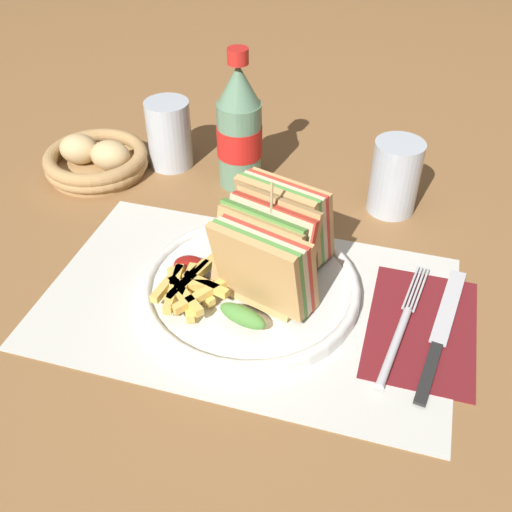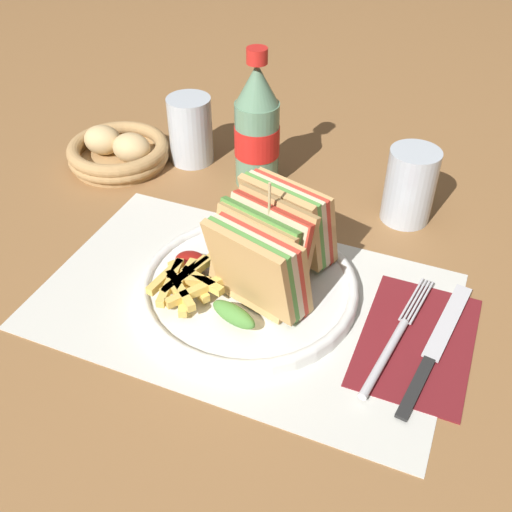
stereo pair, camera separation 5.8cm
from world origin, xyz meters
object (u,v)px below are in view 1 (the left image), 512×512
object	(u,v)px
coke_bottle_near	(239,129)
glass_far	(169,134)
plate_main	(251,287)
bread_basket	(96,160)
knife	(441,332)
club_sandwich	(272,247)
glass_near	(394,181)
fork	(399,333)

from	to	relation	value
coke_bottle_near	glass_far	bearing A→B (deg)	170.79
plate_main	bread_basket	bearing A→B (deg)	147.22
knife	coke_bottle_near	distance (m)	0.38
club_sandwich	glass_near	xyz separation A→B (m)	(0.11, 0.21, -0.02)
coke_bottle_near	glass_near	xyz separation A→B (m)	(0.22, -0.01, -0.04)
plate_main	fork	bearing A→B (deg)	-7.94
fork	glass_far	xyz separation A→B (m)	(-0.37, 0.27, 0.04)
plate_main	knife	size ratio (longest dim) A/B	1.20
glass_near	bread_basket	xyz separation A→B (m)	(-0.43, -0.03, -0.02)
coke_bottle_near	glass_near	bearing A→B (deg)	-1.92
coke_bottle_near	bread_basket	bearing A→B (deg)	-171.00
club_sandwich	bread_basket	bearing A→B (deg)	150.04
club_sandwich	knife	world-z (taller)	club_sandwich
knife	club_sandwich	bearing A→B (deg)	-176.26
plate_main	bread_basket	world-z (taller)	bread_basket
glass_near	bread_basket	size ratio (longest dim) A/B	0.66
plate_main	glass_near	xyz separation A→B (m)	(0.13, 0.22, 0.03)
plate_main	knife	world-z (taller)	plate_main
club_sandwich	glass_far	distance (m)	0.32
club_sandwich	glass_far	size ratio (longest dim) A/B	1.89
plate_main	fork	size ratio (longest dim) A/B	1.30
knife	glass_far	bearing A→B (deg)	157.02
glass_near	plate_main	bearing A→B (deg)	-121.74
fork	coke_bottle_near	size ratio (longest dim) A/B	0.98
plate_main	glass_near	bearing A→B (deg)	58.26
plate_main	club_sandwich	size ratio (longest dim) A/B	1.30
fork	knife	size ratio (longest dim) A/B	0.92
club_sandwich	fork	bearing A→B (deg)	-11.93
glass_far	bread_basket	distance (m)	0.11
bread_basket	fork	bearing A→B (deg)	-24.68
glass_near	fork	bearing A→B (deg)	-81.42
plate_main	glass_far	distance (m)	0.32
club_sandwich	bread_basket	distance (m)	0.37
glass_far	bread_basket	world-z (taller)	glass_far
plate_main	fork	distance (m)	0.17
club_sandwich	fork	distance (m)	0.16
knife	glass_near	bearing A→B (deg)	117.68
coke_bottle_near	glass_near	size ratio (longest dim) A/B	1.95
bread_basket	glass_near	bearing A→B (deg)	3.51
glass_near	glass_far	world-z (taller)	same
knife	coke_bottle_near	bearing A→B (deg)	150.32
club_sandwich	glass_far	bearing A→B (deg)	133.06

